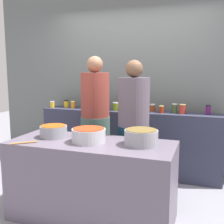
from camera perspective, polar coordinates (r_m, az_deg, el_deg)
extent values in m
plane|color=gray|center=(3.43, -2.02, -18.51)|extent=(12.00, 12.00, 0.00)
cube|color=slate|center=(4.43, 4.71, 7.84)|extent=(4.80, 0.12, 3.00)
cube|color=#2E3045|center=(4.23, 3.34, -6.18)|extent=(2.70, 0.36, 0.96)
cube|color=#5E5565|center=(3.00, -4.19, -13.88)|extent=(1.70, 0.70, 0.84)
cylinder|color=yellow|center=(4.60, -12.13, 1.48)|extent=(0.07, 0.07, 0.09)
cylinder|color=silver|center=(4.59, -12.15, 2.10)|extent=(0.08, 0.08, 0.01)
cylinder|color=gold|center=(4.58, -9.38, 1.61)|extent=(0.07, 0.07, 0.10)
cylinder|color=black|center=(4.57, -9.39, 2.35)|extent=(0.07, 0.07, 0.02)
cylinder|color=orange|center=(4.45, -8.03, 1.44)|extent=(0.07, 0.07, 0.10)
cylinder|color=#D6C666|center=(4.45, -8.04, 2.16)|extent=(0.07, 0.07, 0.01)
cylinder|color=orange|center=(4.40, -5.73, 1.41)|extent=(0.08, 0.08, 0.11)
cylinder|color=#D6C666|center=(4.39, -5.75, 2.17)|extent=(0.09, 0.09, 0.01)
cylinder|color=#572945|center=(4.32, -4.04, 1.30)|extent=(0.09, 0.09, 0.11)
cylinder|color=silver|center=(4.31, -4.05, 2.06)|extent=(0.09, 0.09, 0.01)
cylinder|color=#973512|center=(4.23, -1.77, 1.24)|extent=(0.07, 0.07, 0.12)
cylinder|color=silver|center=(4.23, -1.78, 2.11)|extent=(0.07, 0.07, 0.01)
cylinder|color=olive|center=(4.16, 0.76, 1.06)|extent=(0.08, 0.08, 0.11)
cylinder|color=silver|center=(4.15, 0.76, 1.90)|extent=(0.09, 0.09, 0.01)
cylinder|color=#A3340C|center=(4.15, 2.21, 0.97)|extent=(0.08, 0.08, 0.10)
cylinder|color=silver|center=(4.14, 2.22, 1.76)|extent=(0.09, 0.09, 0.01)
cylinder|color=#501853|center=(4.13, 4.21, 1.10)|extent=(0.08, 0.08, 0.13)
cylinder|color=black|center=(4.12, 4.22, 2.05)|extent=(0.08, 0.08, 0.01)
cylinder|color=brown|center=(4.11, 8.29, 0.77)|extent=(0.08, 0.08, 0.10)
cylinder|color=silver|center=(4.10, 8.31, 1.53)|extent=(0.08, 0.08, 0.01)
cylinder|color=#A52910|center=(3.99, 10.09, 0.47)|extent=(0.06, 0.06, 0.09)
cylinder|color=#D6C666|center=(3.98, 10.11, 1.21)|extent=(0.07, 0.07, 0.01)
cylinder|color=#3A4E27|center=(4.01, 12.73, 0.65)|extent=(0.07, 0.07, 0.12)
cylinder|color=silver|center=(4.00, 12.76, 1.59)|extent=(0.08, 0.08, 0.01)
cylinder|color=red|center=(3.98, 14.26, 0.54)|extent=(0.09, 0.09, 0.12)
cylinder|color=#D6C666|center=(3.98, 14.29, 1.49)|extent=(0.09, 0.09, 0.01)
cylinder|color=#57165A|center=(4.00, 19.11, 0.34)|extent=(0.06, 0.06, 0.12)
cylinder|color=black|center=(3.99, 19.16, 1.27)|extent=(0.07, 0.07, 0.01)
cylinder|color=gray|center=(3.11, -11.90, -3.92)|extent=(0.29, 0.29, 0.12)
cylinder|color=#944513|center=(3.10, -11.94, -2.73)|extent=(0.27, 0.27, 0.00)
cylinder|color=#B7B7BC|center=(2.84, -4.81, -4.82)|extent=(0.35, 0.35, 0.14)
cylinder|color=#9A3316|center=(2.83, -4.83, -3.37)|extent=(0.32, 0.32, 0.00)
cylinder|color=gray|center=(2.74, 5.99, -5.23)|extent=(0.33, 0.33, 0.15)
cylinder|color=brown|center=(2.72, 6.02, -3.62)|extent=(0.30, 0.30, 0.00)
cylinder|color=#9E703D|center=(2.93, -17.64, -6.03)|extent=(0.20, 0.18, 0.02)
cylinder|color=#3E564E|center=(3.81, -3.38, -7.99)|extent=(0.39, 0.39, 0.95)
cylinder|color=brown|center=(3.66, -3.49, 3.52)|extent=(0.37, 0.37, 0.58)
sphere|color=#8C6047|center=(3.64, -3.55, 9.74)|extent=(0.21, 0.21, 0.21)
cylinder|color=#0B232F|center=(3.39, 4.34, -10.40)|extent=(0.38, 0.38, 0.92)
cylinder|color=#534954|center=(3.23, 4.49, 2.08)|extent=(0.36, 0.36, 0.56)
sphere|color=brown|center=(3.21, 4.57, 8.85)|extent=(0.20, 0.20, 0.20)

